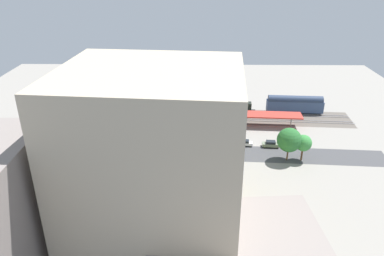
{
  "coord_description": "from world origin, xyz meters",
  "views": [
    {
      "loc": [
        -2.69,
        94.88,
        48.43
      ],
      "look_at": [
        -1.34,
        3.05,
        6.03
      ],
      "focal_mm": 34.51,
      "sensor_mm": 36.0,
      "label": 1
    }
  ],
  "objects_px": {
    "passenger_coach": "(295,104)",
    "street_tree_1": "(303,143)",
    "parked_car_1": "(244,143)",
    "tower_crane": "(210,124)",
    "platform_canopy_near": "(202,113)",
    "freight_coach_far": "(170,109)",
    "box_truck_1": "(151,161)",
    "street_tree_0": "(289,140)",
    "parked_car_0": "(271,144)",
    "parked_car_3": "(193,144)",
    "platform_canopy_far": "(149,103)",
    "box_truck_0": "(106,158)",
    "street_tree_2": "(160,143)",
    "traffic_light": "(120,145)",
    "box_truck_2": "(78,155)",
    "construction_building": "(99,174)",
    "locomotive": "(233,108)",
    "parked_car_4": "(171,142)",
    "parked_car_2": "(218,143)"
  },
  "relations": [
    {
      "from": "parked_car_1",
      "to": "tower_crane",
      "type": "xyz_separation_m",
      "value": [
        10.76,
        25.95,
        17.52
      ]
    },
    {
      "from": "passenger_coach",
      "to": "traffic_light",
      "type": "height_order",
      "value": "passenger_coach"
    },
    {
      "from": "platform_canopy_far",
      "to": "box_truck_0",
      "type": "xyz_separation_m",
      "value": [
        7.16,
        33.5,
        -2.12
      ]
    },
    {
      "from": "passenger_coach",
      "to": "street_tree_1",
      "type": "height_order",
      "value": "street_tree_1"
    },
    {
      "from": "parked_car_0",
      "to": "parked_car_3",
      "type": "height_order",
      "value": "parked_car_0"
    },
    {
      "from": "platform_canopy_far",
      "to": "traffic_light",
      "type": "xyz_separation_m",
      "value": [
        3.84,
        30.82,
        0.2
      ]
    },
    {
      "from": "street_tree_1",
      "to": "tower_crane",
      "type": "bearing_deg",
      "value": 35.63
    },
    {
      "from": "platform_canopy_near",
      "to": "box_truck_0",
      "type": "height_order",
      "value": "platform_canopy_near"
    },
    {
      "from": "freight_coach_far",
      "to": "parked_car_2",
      "type": "xyz_separation_m",
      "value": [
        -14.96,
        19.58,
        -2.5
      ]
    },
    {
      "from": "platform_canopy_far",
      "to": "parked_car_4",
      "type": "height_order",
      "value": "platform_canopy_far"
    },
    {
      "from": "platform_canopy_near",
      "to": "street_tree_0",
      "type": "distance_m",
      "value": 32.06
    },
    {
      "from": "freight_coach_far",
      "to": "box_truck_2",
      "type": "bearing_deg",
      "value": 52.52
    },
    {
      "from": "parked_car_0",
      "to": "street_tree_0",
      "type": "distance_m",
      "value": 9.41
    },
    {
      "from": "parked_car_1",
      "to": "box_truck_2",
      "type": "bearing_deg",
      "value": 11.98
    },
    {
      "from": "platform_canopy_near",
      "to": "tower_crane",
      "type": "distance_m",
      "value": 43.37
    },
    {
      "from": "passenger_coach",
      "to": "parked_car_4",
      "type": "xyz_separation_m",
      "value": [
        40.74,
        24.38,
        -2.52
      ]
    },
    {
      "from": "parked_car_2",
      "to": "platform_canopy_near",
      "type": "bearing_deg",
      "value": -73.84
    },
    {
      "from": "freight_coach_far",
      "to": "parked_car_4",
      "type": "xyz_separation_m",
      "value": [
        -1.5,
        19.21,
        -2.47
      ]
    },
    {
      "from": "freight_coach_far",
      "to": "parked_car_2",
      "type": "height_order",
      "value": "freight_coach_far"
    },
    {
      "from": "tower_crane",
      "to": "box_truck_1",
      "type": "relative_size",
      "value": 3.46
    },
    {
      "from": "platform_canopy_near",
      "to": "platform_canopy_far",
      "type": "distance_m",
      "value": 19.45
    },
    {
      "from": "street_tree_0",
      "to": "traffic_light",
      "type": "bearing_deg",
      "value": -0.08
    },
    {
      "from": "parked_car_1",
      "to": "tower_crane",
      "type": "distance_m",
      "value": 33.11
    },
    {
      "from": "parked_car_0",
      "to": "tower_crane",
      "type": "bearing_deg",
      "value": 54.22
    },
    {
      "from": "parked_car_0",
      "to": "construction_building",
      "type": "height_order",
      "value": "construction_building"
    },
    {
      "from": "passenger_coach",
      "to": "street_tree_0",
      "type": "distance_m",
      "value": 34.08
    },
    {
      "from": "platform_canopy_far",
      "to": "box_truck_2",
      "type": "distance_m",
      "value": 35.47
    },
    {
      "from": "passenger_coach",
      "to": "street_tree_1",
      "type": "xyz_separation_m",
      "value": [
        5.74,
        32.57,
        1.7
      ]
    },
    {
      "from": "parked_car_2",
      "to": "freight_coach_far",
      "type": "bearing_deg",
      "value": -52.62
    },
    {
      "from": "platform_canopy_near",
      "to": "tower_crane",
      "type": "xyz_separation_m",
      "value": [
        -1.03,
        40.86,
        14.49
      ]
    },
    {
      "from": "platform_canopy_near",
      "to": "freight_coach_far",
      "type": "relative_size",
      "value": 3.4
    },
    {
      "from": "parked_car_3",
      "to": "parked_car_1",
      "type": "bearing_deg",
      "value": -176.36
    },
    {
      "from": "platform_canopy_near",
      "to": "parked_car_1",
      "type": "relative_size",
      "value": 12.75
    },
    {
      "from": "platform_canopy_near",
      "to": "traffic_light",
      "type": "distance_m",
      "value": 31.58
    },
    {
      "from": "freight_coach_far",
      "to": "parked_car_3",
      "type": "relative_size",
      "value": 3.9
    },
    {
      "from": "street_tree_0",
      "to": "platform_canopy_near",
      "type": "bearing_deg",
      "value": -46.12
    },
    {
      "from": "freight_coach_far",
      "to": "box_truck_1",
      "type": "distance_m",
      "value": 31.42
    },
    {
      "from": "parked_car_3",
      "to": "tower_crane",
      "type": "height_order",
      "value": "tower_crane"
    },
    {
      "from": "parked_car_2",
      "to": "parked_car_4",
      "type": "height_order",
      "value": "parked_car_4"
    },
    {
      "from": "box_truck_0",
      "to": "street_tree_0",
      "type": "height_order",
      "value": "street_tree_0"
    },
    {
      "from": "street_tree_2",
      "to": "traffic_light",
      "type": "height_order",
      "value": "street_tree_2"
    },
    {
      "from": "parked_car_2",
      "to": "tower_crane",
      "type": "relative_size",
      "value": 0.14
    },
    {
      "from": "tower_crane",
      "to": "platform_canopy_far",
      "type": "bearing_deg",
      "value": -68.86
    },
    {
      "from": "passenger_coach",
      "to": "box_truck_1",
      "type": "xyz_separation_m",
      "value": [
        45.02,
        36.42,
        -1.68
      ]
    },
    {
      "from": "passenger_coach",
      "to": "street_tree_2",
      "type": "xyz_separation_m",
      "value": [
        42.91,
        32.93,
        1.67
      ]
    },
    {
      "from": "platform_canopy_near",
      "to": "freight_coach_far",
      "type": "distance_m",
      "value": 11.45
    },
    {
      "from": "freight_coach_far",
      "to": "box_truck_1",
      "type": "height_order",
      "value": "freight_coach_far"
    },
    {
      "from": "locomotive",
      "to": "box_truck_0",
      "type": "distance_m",
      "value": 50.15
    },
    {
      "from": "box_truck_0",
      "to": "box_truck_1",
      "type": "relative_size",
      "value": 0.95
    },
    {
      "from": "passenger_coach",
      "to": "traffic_light",
      "type": "relative_size",
      "value": 3.13
    }
  ]
}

